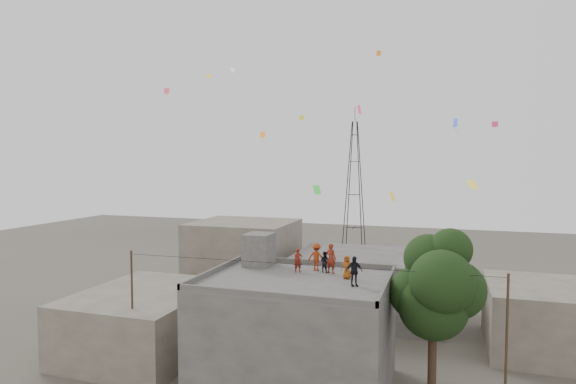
{
  "coord_description": "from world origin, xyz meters",
  "views": [
    {
      "loc": [
        7.61,
        -24.81,
        12.48
      ],
      "look_at": [
        -0.66,
        0.6,
        10.83
      ],
      "focal_mm": 30.0,
      "sensor_mm": 36.0,
      "label": 1
    }
  ],
  "objects_px": {
    "person_red_adult": "(331,258)",
    "tree": "(437,287)",
    "person_dark_adult": "(354,271)",
    "stair_head_box": "(259,250)",
    "transmission_tower": "(354,188)"
  },
  "relations": [
    {
      "from": "person_red_adult",
      "to": "tree",
      "type": "bearing_deg",
      "value": -175.06
    },
    {
      "from": "stair_head_box",
      "to": "person_dark_adult",
      "type": "relative_size",
      "value": 1.29
    },
    {
      "from": "stair_head_box",
      "to": "tree",
      "type": "height_order",
      "value": "tree"
    },
    {
      "from": "stair_head_box",
      "to": "person_red_adult",
      "type": "bearing_deg",
      "value": -7.24
    },
    {
      "from": "tree",
      "to": "person_red_adult",
      "type": "relative_size",
      "value": 5.28
    },
    {
      "from": "person_dark_adult",
      "to": "person_red_adult",
      "type": "bearing_deg",
      "value": 95.55
    },
    {
      "from": "tree",
      "to": "stair_head_box",
      "type": "bearing_deg",
      "value": 169.26
    },
    {
      "from": "tree",
      "to": "transmission_tower",
      "type": "bearing_deg",
      "value": 106.09
    },
    {
      "from": "transmission_tower",
      "to": "person_dark_adult",
      "type": "xyz_separation_m",
      "value": [
        7.28,
        -40.49,
        -2.19
      ]
    },
    {
      "from": "stair_head_box",
      "to": "tree",
      "type": "xyz_separation_m",
      "value": [
        10.57,
        -2.0,
        -1.0
      ]
    },
    {
      "from": "person_dark_adult",
      "to": "stair_head_box",
      "type": "bearing_deg",
      "value": 124.45
    },
    {
      "from": "person_dark_adult",
      "to": "tree",
      "type": "bearing_deg",
      "value": -15.28
    },
    {
      "from": "tree",
      "to": "transmission_tower",
      "type": "relative_size",
      "value": 0.45
    },
    {
      "from": "transmission_tower",
      "to": "person_red_adult",
      "type": "bearing_deg",
      "value": -81.77
    },
    {
      "from": "stair_head_box",
      "to": "person_red_adult",
      "type": "distance_m",
      "value": 4.73
    }
  ]
}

